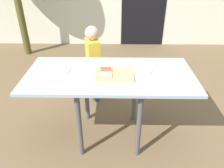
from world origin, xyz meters
TOP-DOWN VIEW (x-y plane):
  - ground_plane at (0.00, 0.00)m, footprint 16.00×16.00m
  - dining_table at (0.00, 0.00)m, footprint 1.56×0.73m
  - cutting_board at (0.04, -0.03)m, footprint 0.35×0.26m
  - pizza_slice_near_left at (-0.04, -0.09)m, footprint 0.12×0.10m
  - pizza_slice_far_left at (-0.04, 0.02)m, footprint 0.12×0.10m
  - plate_white_left at (-0.49, 0.05)m, footprint 0.22×0.22m
  - plate_white_right at (0.30, 0.07)m, footprint 0.22×0.22m
  - child_left at (-0.23, 0.71)m, footprint 0.21×0.27m

SIDE VIEW (x-z plane):
  - ground_plane at x=0.00m, z-range 0.00..0.00m
  - child_left at x=-0.23m, z-range 0.07..1.07m
  - dining_table at x=0.00m, z-range 0.30..1.06m
  - plate_white_left at x=-0.49m, z-range 0.76..0.77m
  - plate_white_right at x=0.30m, z-range 0.76..0.77m
  - cutting_board at x=0.04m, z-range 0.76..0.78m
  - pizza_slice_near_left at x=-0.04m, z-range 0.78..0.80m
  - pizza_slice_far_left at x=-0.04m, z-range 0.78..0.80m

